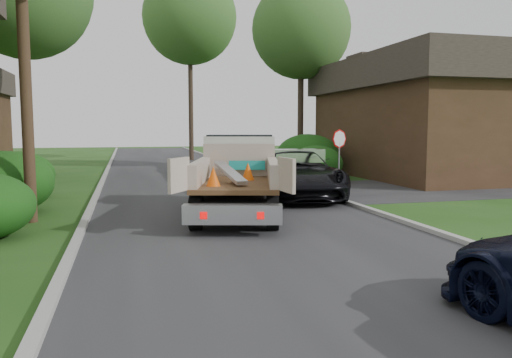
{
  "coord_description": "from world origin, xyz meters",
  "views": [
    {
      "loc": [
        -3.0,
        -9.33,
        2.52
      ],
      "look_at": [
        0.26,
        3.17,
        1.2
      ],
      "focal_mm": 35.0,
      "sensor_mm": 36.0,
      "label": 1
    }
  ],
  "objects_px": {
    "utility_pole": "(24,25)",
    "black_pickup": "(295,174)",
    "stop_sign": "(339,147)",
    "tree_center_far": "(190,18)",
    "house_right": "(437,116)",
    "tree_right_far": "(301,30)",
    "flatbed_truck": "(239,170)"
  },
  "relations": [
    {
      "from": "utility_pole",
      "to": "black_pickup",
      "type": "xyz_separation_m",
      "value": [
        8.46,
        2.91,
        -4.32
      ]
    },
    {
      "from": "stop_sign",
      "to": "tree_center_far",
      "type": "height_order",
      "value": "tree_center_far"
    },
    {
      "from": "stop_sign",
      "to": "house_right",
      "type": "height_order",
      "value": "house_right"
    },
    {
      "from": "tree_right_far",
      "to": "black_pickup",
      "type": "xyz_separation_m",
      "value": [
        -4.52,
        -12.11,
        -7.63
      ]
    },
    {
      "from": "house_right",
      "to": "flatbed_truck",
      "type": "relative_size",
      "value": 1.98
    },
    {
      "from": "black_pickup",
      "to": "flatbed_truck",
      "type": "bearing_deg",
      "value": -129.14
    },
    {
      "from": "utility_pole",
      "to": "tree_right_far",
      "type": "xyz_separation_m",
      "value": [
        12.98,
        15.02,
        3.31
      ]
    },
    {
      "from": "house_right",
      "to": "tree_center_far",
      "type": "xyz_separation_m",
      "value": [
        -11.0,
        16.0,
        7.82
      ]
    },
    {
      "from": "utility_pole",
      "to": "house_right",
      "type": "height_order",
      "value": "utility_pole"
    },
    {
      "from": "stop_sign",
      "to": "tree_center_far",
      "type": "xyz_separation_m",
      "value": [
        -3.2,
        21.0,
        9.2
      ]
    },
    {
      "from": "tree_center_far",
      "to": "black_pickup",
      "type": "xyz_separation_m",
      "value": [
        0.98,
        -22.11,
        -10.13
      ]
    },
    {
      "from": "stop_sign",
      "to": "black_pickup",
      "type": "height_order",
      "value": "stop_sign"
    },
    {
      "from": "tree_right_far",
      "to": "house_right",
      "type": "bearing_deg",
      "value": -47.49
    },
    {
      "from": "flatbed_truck",
      "to": "black_pickup",
      "type": "xyz_separation_m",
      "value": [
        2.66,
        2.46,
        -0.4
      ]
    },
    {
      "from": "utility_pole",
      "to": "black_pickup",
      "type": "bearing_deg",
      "value": 18.96
    },
    {
      "from": "utility_pole",
      "to": "black_pickup",
      "type": "relative_size",
      "value": 1.63
    },
    {
      "from": "stop_sign",
      "to": "house_right",
      "type": "distance_m",
      "value": 9.37
    },
    {
      "from": "tree_center_far",
      "to": "flatbed_truck",
      "type": "height_order",
      "value": "tree_center_far"
    },
    {
      "from": "stop_sign",
      "to": "tree_right_far",
      "type": "distance_m",
      "value": 13.08
    },
    {
      "from": "utility_pole",
      "to": "black_pickup",
      "type": "distance_m",
      "value": 9.93
    },
    {
      "from": "stop_sign",
      "to": "flatbed_truck",
      "type": "height_order",
      "value": "stop_sign"
    },
    {
      "from": "flatbed_truck",
      "to": "black_pickup",
      "type": "relative_size",
      "value": 1.06
    },
    {
      "from": "house_right",
      "to": "tree_right_far",
      "type": "relative_size",
      "value": 1.13
    },
    {
      "from": "stop_sign",
      "to": "flatbed_truck",
      "type": "relative_size",
      "value": 0.38
    },
    {
      "from": "tree_right_far",
      "to": "flatbed_truck",
      "type": "bearing_deg",
      "value": -116.26
    },
    {
      "from": "tree_right_far",
      "to": "flatbed_truck",
      "type": "xyz_separation_m",
      "value": [
        -7.19,
        -14.57,
        -7.22
      ]
    },
    {
      "from": "flatbed_truck",
      "to": "tree_right_far",
      "type": "bearing_deg",
      "value": 78.69
    },
    {
      "from": "tree_right_far",
      "to": "black_pickup",
      "type": "bearing_deg",
      "value": -110.48
    },
    {
      "from": "utility_pole",
      "to": "tree_center_far",
      "type": "xyz_separation_m",
      "value": [
        7.48,
        25.02,
        5.81
      ]
    },
    {
      "from": "house_right",
      "to": "tree_center_far",
      "type": "bearing_deg",
      "value": 124.51
    },
    {
      "from": "utility_pole",
      "to": "house_right",
      "type": "xyz_separation_m",
      "value": [
        18.48,
        9.02,
        -2.01
      ]
    },
    {
      "from": "stop_sign",
      "to": "house_right",
      "type": "bearing_deg",
      "value": 32.66
    }
  ]
}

